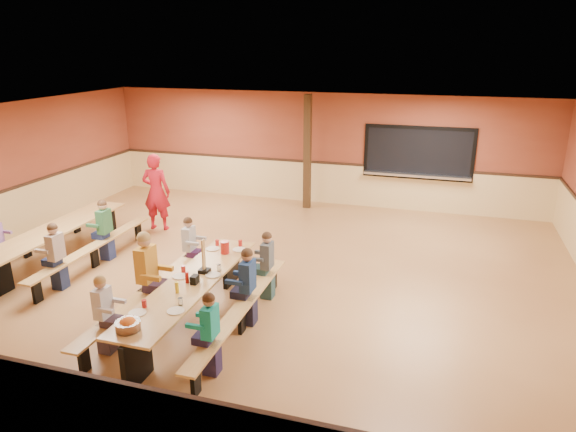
% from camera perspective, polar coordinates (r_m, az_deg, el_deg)
% --- Properties ---
extents(ground, '(12.00, 12.00, 0.00)m').
position_cam_1_polar(ground, '(9.95, -3.38, -6.44)').
color(ground, '#906036').
rests_on(ground, ground).
extents(room_envelope, '(12.04, 10.04, 3.02)m').
position_cam_1_polar(room_envelope, '(9.68, -3.45, -2.73)').
color(room_envelope, brown).
rests_on(room_envelope, ground).
extents(kitchen_pass_through, '(2.78, 0.28, 1.38)m').
position_cam_1_polar(kitchen_pass_through, '(13.69, 14.27, 6.56)').
color(kitchen_pass_through, black).
rests_on(kitchen_pass_through, ground).
extents(structural_post, '(0.18, 0.18, 3.00)m').
position_cam_1_polar(structural_post, '(13.55, 2.17, 7.05)').
color(structural_post, '#302010').
rests_on(structural_post, ground).
extents(cafeteria_table_main, '(1.91, 3.70, 0.74)m').
position_cam_1_polar(cafeteria_table_main, '(8.17, -10.66, -8.51)').
color(cafeteria_table_main, tan).
rests_on(cafeteria_table_main, ground).
extents(cafeteria_table_second, '(1.91, 3.70, 0.74)m').
position_cam_1_polar(cafeteria_table_second, '(11.26, -24.23, -2.19)').
color(cafeteria_table_second, tan).
rests_on(cafeteria_table_second, ground).
extents(seated_child_white_left, '(0.35, 0.29, 1.17)m').
position_cam_1_polar(seated_child_white_left, '(7.78, -19.76, -10.31)').
color(seated_child_white_left, silver).
rests_on(seated_child_white_left, ground).
extents(seated_adult_yellow, '(0.46, 0.38, 1.40)m').
position_cam_1_polar(seated_adult_yellow, '(8.56, -15.39, -6.30)').
color(seated_adult_yellow, gold).
rests_on(seated_adult_yellow, ground).
extents(seated_child_grey_left, '(0.36, 0.29, 1.18)m').
position_cam_1_polar(seated_child_grey_left, '(9.74, -10.88, -3.55)').
color(seated_child_grey_left, '#BEBEBE').
rests_on(seated_child_grey_left, ground).
extents(seated_child_teal_right, '(0.35, 0.28, 1.17)m').
position_cam_1_polar(seated_child_teal_right, '(6.98, -8.60, -12.89)').
color(seated_child_teal_right, teal).
rests_on(seated_child_teal_right, ground).
extents(seated_child_navy_right, '(0.39, 0.32, 1.25)m').
position_cam_1_polar(seated_child_navy_right, '(8.04, -4.48, -7.89)').
color(seated_child_navy_right, navy).
rests_on(seated_child_navy_right, ground).
extents(seated_child_char_right, '(0.36, 0.30, 1.19)m').
position_cam_1_polar(seated_child_char_right, '(8.83, -2.32, -5.55)').
color(seated_child_char_right, '#454B4F').
rests_on(seated_child_char_right, ground).
extents(seated_child_green_sec, '(0.39, 0.32, 1.24)m').
position_cam_1_polar(seated_child_green_sec, '(11.02, -19.65, -1.50)').
color(seated_child_green_sec, '#316B3F').
rests_on(seated_child_green_sec, ground).
extents(seated_child_tan_sec, '(0.38, 0.31, 1.22)m').
position_cam_1_polar(seated_child_tan_sec, '(10.02, -24.30, -4.15)').
color(seated_child_tan_sec, tan).
rests_on(seated_child_tan_sec, ground).
extents(standing_woman, '(0.71, 0.51, 1.82)m').
position_cam_1_polar(standing_woman, '(12.42, -14.42, 2.61)').
color(standing_woman, '#B51421').
rests_on(standing_woman, ground).
extents(punch_pitcher, '(0.16, 0.16, 0.22)m').
position_cam_1_polar(punch_pitcher, '(8.98, -7.03, -3.48)').
color(punch_pitcher, red).
rests_on(punch_pitcher, cafeteria_table_main).
extents(chip_bowl, '(0.32, 0.32, 0.15)m').
position_cam_1_polar(chip_bowl, '(6.96, -17.37, -11.45)').
color(chip_bowl, orange).
rests_on(chip_bowl, cafeteria_table_main).
extents(napkin_dispenser, '(0.10, 0.14, 0.13)m').
position_cam_1_polar(napkin_dispenser, '(7.97, -10.33, -6.96)').
color(napkin_dispenser, black).
rests_on(napkin_dispenser, cafeteria_table_main).
extents(condiment_mustard, '(0.06, 0.06, 0.17)m').
position_cam_1_polar(condiment_mustard, '(7.73, -12.25, -7.77)').
color(condiment_mustard, yellow).
rests_on(condiment_mustard, cafeteria_table_main).
extents(condiment_ketchup, '(0.06, 0.06, 0.17)m').
position_cam_1_polar(condiment_ketchup, '(8.01, -11.16, -6.73)').
color(condiment_ketchup, '#B2140F').
rests_on(condiment_ketchup, cafeteria_table_main).
extents(table_paddle, '(0.16, 0.16, 0.56)m').
position_cam_1_polar(table_paddle, '(8.28, -9.31, -5.34)').
color(table_paddle, black).
rests_on(table_paddle, cafeteria_table_main).
extents(place_settings, '(0.65, 3.30, 0.11)m').
position_cam_1_polar(place_settings, '(8.05, -10.78, -6.81)').
color(place_settings, beige).
rests_on(place_settings, cafeteria_table_main).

